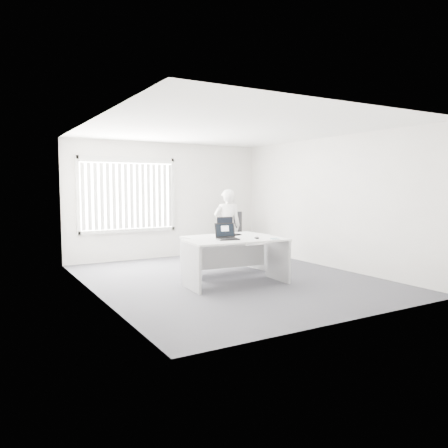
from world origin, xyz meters
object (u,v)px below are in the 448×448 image
person (227,226)px  monitor (225,226)px  desk_far (226,246)px  office_chair (234,242)px  laptop (228,232)px  desk_near (237,252)px

person → monitor: size_ratio=4.73×
desk_far → monitor: monitor is taller
desk_far → person: size_ratio=1.03×
office_chair → laptop: 3.40m
desk_near → office_chair: 3.30m
desk_near → office_chair: size_ratio=1.67×
desk_near → laptop: laptop is taller
person → monitor: (-0.58, -0.85, 0.10)m
desk_far → person: bearing=53.9°
person → monitor: 1.03m
office_chair → monitor: size_ratio=3.10×
office_chair → person: bearing=-106.4°
office_chair → person: 1.11m
office_chair → person: (-0.64, -0.76, 0.50)m
person → desk_far: bearing=79.9°
desk_far → office_chair: office_chair is taller
desk_near → desk_far: bearing=74.2°
laptop → person: bearing=70.3°
desk_near → office_chair: office_chair is taller
desk_far → monitor: 0.46m
person → laptop: 2.36m
office_chair → monitor: monitor is taller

